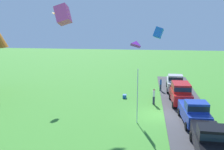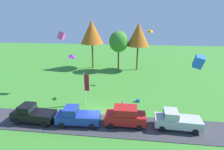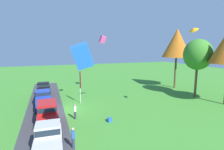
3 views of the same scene
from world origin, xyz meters
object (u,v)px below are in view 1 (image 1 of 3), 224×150
(car_suv_near_entrance, at_px, (181,93))
(kite_box_high_left, at_px, (158,33))
(person_watching_sky, at_px, (161,84))
(flag_banner, at_px, (138,88))
(cooler_box, at_px, (125,96))
(car_pickup_by_flagpole, at_px, (194,112))
(kite_diamond_near_flag, at_px, (137,43))
(kite_box_mid_center, at_px, (63,15))
(person_beside_suv, at_px, (154,96))
(kite_delta_trailing_tail, at_px, (56,14))
(car_pickup_far_end, at_px, (175,82))
(car_pickup_mid_row, at_px, (210,139))

(car_suv_near_entrance, bearing_deg, kite_box_high_left, 15.97)
(kite_box_high_left, bearing_deg, person_watching_sky, -170.88)
(flag_banner, xyz_separation_m, cooler_box, (7.25, 1.73, -2.84))
(car_pickup_by_flagpole, bearing_deg, cooler_box, 42.67)
(person_watching_sky, height_order, kite_diamond_near_flag, kite_diamond_near_flag)
(kite_diamond_near_flag, bearing_deg, flag_banner, -3.35)
(kite_box_mid_center, bearing_deg, car_pickup_by_flagpole, -62.66)
(person_beside_suv, height_order, kite_box_mid_center, kite_box_mid_center)
(kite_box_mid_center, relative_size, kite_box_high_left, 0.86)
(cooler_box, distance_m, kite_diamond_near_flag, 11.36)
(flag_banner, relative_size, kite_diamond_near_flag, 5.31)
(person_watching_sky, xyz_separation_m, cooler_box, (-3.73, 4.29, -0.68))
(car_suv_near_entrance, bearing_deg, kite_delta_trailing_tail, 76.42)
(person_watching_sky, bearing_deg, kite_diamond_near_flag, 168.15)
(cooler_box, bearing_deg, kite_box_high_left, -31.78)
(person_watching_sky, relative_size, kite_box_mid_center, 1.50)
(person_beside_suv, xyz_separation_m, kite_box_mid_center, (-10.22, 6.40, 8.25))
(person_beside_suv, bearing_deg, kite_diamond_near_flag, 166.51)
(car_suv_near_entrance, relative_size, car_pickup_far_end, 0.91)
(person_beside_suv, relative_size, kite_diamond_near_flag, 1.89)
(car_pickup_by_flagpole, distance_m, person_beside_suv, 6.17)
(cooler_box, bearing_deg, kite_delta_trailing_tail, 77.05)
(cooler_box, xyz_separation_m, kite_delta_trailing_tail, (1.97, 8.57, 9.44))
(car_suv_near_entrance, height_order, kite_box_mid_center, kite_box_mid_center)
(kite_diamond_near_flag, bearing_deg, kite_delta_trailing_tail, 43.12)
(person_beside_suv, bearing_deg, car_pickup_mid_row, -162.22)
(flag_banner, relative_size, kite_delta_trailing_tail, 5.24)
(cooler_box, height_order, kite_diamond_near_flag, kite_diamond_near_flag)
(person_beside_suv, relative_size, cooler_box, 3.05)
(car_suv_near_entrance, relative_size, kite_box_high_left, 3.52)
(car_pickup_mid_row, height_order, person_watching_sky, car_pickup_mid_row)
(car_suv_near_entrance, relative_size, cooler_box, 8.28)
(person_beside_suv, bearing_deg, car_pickup_by_flagpole, -147.56)
(kite_diamond_near_flag, height_order, kite_box_high_left, kite_box_high_left)
(cooler_box, distance_m, kite_box_high_left, 10.22)
(car_pickup_mid_row, height_order, car_pickup_by_flagpole, same)
(flag_banner, bearing_deg, car_pickup_by_flagpole, -89.09)
(kite_diamond_near_flag, bearing_deg, car_suv_near_entrance, -31.43)
(person_watching_sky, xyz_separation_m, kite_diamond_near_flag, (-12.65, 2.65, 6.16))
(car_pickup_by_flagpole, xyz_separation_m, kite_box_mid_center, (-5.02, 9.70, 8.02))
(person_beside_suv, xyz_separation_m, kite_box_high_left, (8.23, -0.58, 6.40))
(kite_box_mid_center, bearing_deg, person_beside_suv, -32.05)
(flag_banner, xyz_separation_m, kite_box_high_left, (13.51, -2.15, 4.24))
(kite_diamond_near_flag, height_order, kite_box_mid_center, kite_box_mid_center)
(car_suv_near_entrance, bearing_deg, person_beside_suv, 97.86)
(flag_banner, bearing_deg, kite_box_high_left, -9.04)
(person_beside_suv, relative_size, kite_box_mid_center, 1.50)
(cooler_box, xyz_separation_m, kite_box_mid_center, (-12.18, 3.10, 8.93))
(kite_diamond_near_flag, bearing_deg, cooler_box, 10.37)
(person_beside_suv, distance_m, cooler_box, 3.90)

